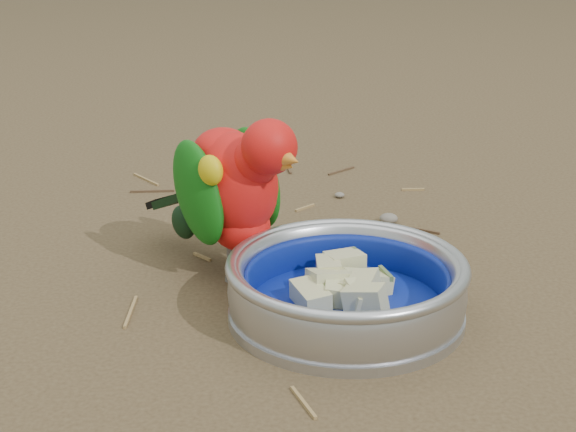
{
  "coord_description": "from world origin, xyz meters",
  "views": [
    {
      "loc": [
        -0.08,
        -0.81,
        0.39
      ],
      "look_at": [
        -0.04,
        0.04,
        0.08
      ],
      "focal_mm": 55.0,
      "sensor_mm": 36.0,
      "label": 1
    }
  ],
  "objects": [
    {
      "name": "ground",
      "position": [
        0.0,
        0.0,
        0.0
      ],
      "size": [
        60.0,
        60.0,
        0.0
      ],
      "primitive_type": "plane",
      "color": "#4F3E27"
    },
    {
      "name": "ground_debris",
      "position": [
        -0.0,
        0.09,
        0.0
      ],
      "size": [
        0.9,
        0.8,
        0.01
      ],
      "primitive_type": null,
      "color": "olive",
      "rests_on": "ground"
    },
    {
      "name": "food_bowl",
      "position": [
        0.01,
        -0.04,
        0.01
      ],
      "size": [
        0.23,
        0.23,
        0.02
      ],
      "primitive_type": "cylinder",
      "color": "#B2B2BA",
      "rests_on": "ground"
    },
    {
      "name": "bowl_wall",
      "position": [
        0.01,
        -0.04,
        0.04
      ],
      "size": [
        0.23,
        0.23,
        0.04
      ],
      "primitive_type": null,
      "color": "#B2B2BA",
      "rests_on": "food_bowl"
    },
    {
      "name": "fruit_wedges",
      "position": [
        0.01,
        -0.04,
        0.03
      ],
      "size": [
        0.14,
        0.14,
        0.03
      ],
      "primitive_type": null,
      "color": "#C8C68C",
      "rests_on": "food_bowl"
    },
    {
      "name": "lory_parrot",
      "position": [
        -0.09,
        0.07,
        0.09
      ],
      "size": [
        0.22,
        0.23,
        0.18
      ],
      "primitive_type": null,
      "rotation": [
        0.0,
        0.0,
        -2.45
      ],
      "color": "red",
      "rests_on": "ground"
    }
  ]
}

